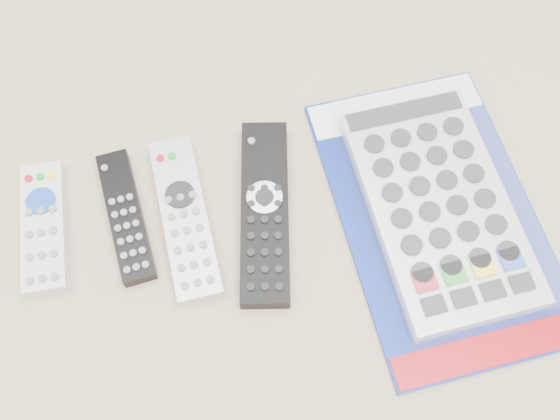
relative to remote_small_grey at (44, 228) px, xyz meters
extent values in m
plane|color=gray|center=(0.23, -0.05, -0.01)|extent=(5.00, 5.00, 0.00)
cube|color=silver|center=(0.00, 0.00, 0.00)|extent=(0.05, 0.16, 0.02)
cylinder|color=blue|center=(0.00, 0.03, 0.01)|extent=(0.04, 0.04, 0.00)
cube|color=black|center=(0.09, 0.00, 0.00)|extent=(0.05, 0.17, 0.02)
cube|color=silver|center=(0.16, -0.02, 0.00)|extent=(0.06, 0.21, 0.02)
cylinder|color=black|center=(0.16, 0.00, 0.01)|extent=(0.04, 0.04, 0.00)
cube|color=black|center=(0.25, -0.03, 0.00)|extent=(0.10, 0.24, 0.02)
cylinder|color=silver|center=(0.26, -0.02, 0.01)|extent=(0.05, 0.05, 0.00)
cube|color=navy|center=(0.45, -0.08, -0.01)|extent=(0.23, 0.38, 0.01)
cube|color=white|center=(0.45, 0.07, 0.00)|extent=(0.22, 0.06, 0.00)
cube|color=#A10B15|center=(0.46, -0.25, 0.00)|extent=(0.22, 0.04, 0.00)
cube|color=silver|center=(0.45, -0.08, 0.01)|extent=(0.16, 0.29, 0.02)
cube|color=white|center=(0.45, -0.08, 0.02)|extent=(0.18, 0.31, 0.04)
camera|label=1|loc=(0.20, -0.34, 0.66)|focal=40.00mm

